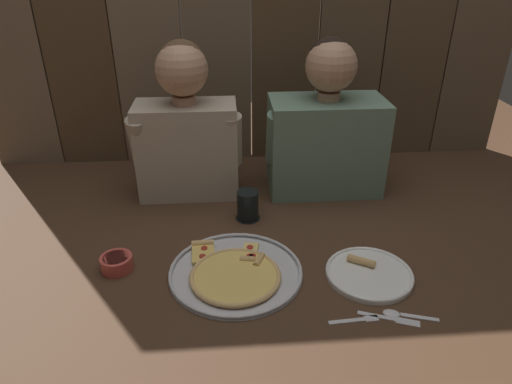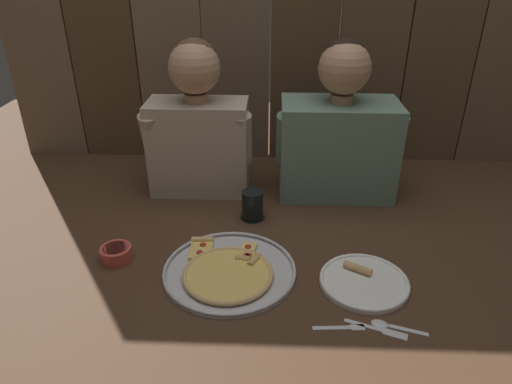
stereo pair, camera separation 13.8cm
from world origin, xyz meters
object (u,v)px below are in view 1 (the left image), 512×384
object	(u,v)px
pizza_tray	(235,272)
diner_left	(186,126)
drinking_glass	(248,205)
dinner_plate	(369,273)
dipping_bowl	(117,262)
diner_right	(326,128)

from	to	relation	value
pizza_tray	diner_left	distance (m)	0.60
drinking_glass	diner_left	distance (m)	0.37
dinner_plate	dipping_bowl	bearing A→B (deg)	173.32
pizza_tray	diner_left	bearing A→B (deg)	106.48
diner_left	diner_right	world-z (taller)	diner_right
dinner_plate	diner_right	bearing A→B (deg)	92.42
drinking_glass	dinner_plate	bearing A→B (deg)	-46.38
dinner_plate	diner_right	world-z (taller)	diner_right
diner_left	drinking_glass	bearing A→B (deg)	-45.19
drinking_glass	diner_left	world-z (taller)	diner_left
dinner_plate	drinking_glass	size ratio (longest dim) A/B	2.43
pizza_tray	diner_right	size ratio (longest dim) A/B	0.68
dipping_bowl	diner_left	bearing A→B (deg)	68.06
dinner_plate	diner_left	bearing A→B (deg)	134.07
drinking_glass	diner_left	bearing A→B (deg)	134.81
pizza_tray	diner_left	world-z (taller)	diner_left
diner_right	dipping_bowl	bearing A→B (deg)	-146.24
dipping_bowl	diner_left	xyz separation A→B (m)	(0.19, 0.47, 0.24)
dipping_bowl	diner_left	distance (m)	0.56
drinking_glass	dipping_bowl	bearing A→B (deg)	-146.91
pizza_tray	dinner_plate	world-z (taller)	dinner_plate
pizza_tray	diner_left	size ratio (longest dim) A/B	0.68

